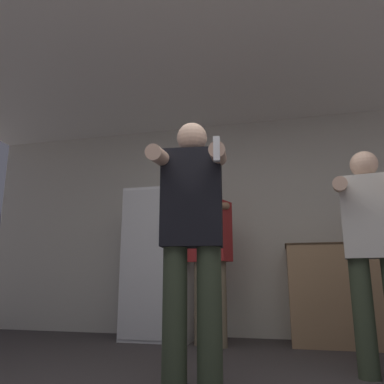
% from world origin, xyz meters
% --- Properties ---
extents(wall_back, '(7.00, 0.06, 2.55)m').
position_xyz_m(wall_back, '(0.00, 2.94, 1.27)').
color(wall_back, beige).
rests_on(wall_back, ground_plane).
extents(ceiling_slab, '(7.00, 3.43, 0.05)m').
position_xyz_m(ceiling_slab, '(0.00, 1.46, 2.57)').
color(ceiling_slab, silver).
rests_on(ceiling_slab, wall_back).
extents(refrigerator, '(0.75, 0.66, 1.63)m').
position_xyz_m(refrigerator, '(-1.01, 2.60, 0.82)').
color(refrigerator, white).
rests_on(refrigerator, ground_plane).
extents(counter, '(1.61, 0.60, 0.98)m').
position_xyz_m(counter, '(1.16, 2.63, 0.49)').
color(counter, '#997551').
rests_on(counter, ground_plane).
extents(bottle_short_whiskey, '(0.08, 0.08, 0.29)m').
position_xyz_m(bottle_short_whiskey, '(1.12, 2.62, 1.09)').
color(bottle_short_whiskey, maroon).
rests_on(bottle_short_whiskey, counter).
extents(bottle_dark_rum, '(0.07, 0.07, 0.29)m').
position_xyz_m(bottle_dark_rum, '(1.25, 2.62, 1.09)').
color(bottle_dark_rum, maroon).
rests_on(bottle_dark_rum, counter).
extents(person_woman_foreground, '(0.49, 0.51, 1.64)m').
position_xyz_m(person_woman_foreground, '(-0.21, 0.75, 0.91)').
color(person_woman_foreground, '#38422D').
rests_on(person_woman_foreground, ground_plane).
extents(person_man_side, '(0.49, 0.50, 1.54)m').
position_xyz_m(person_man_side, '(0.94, 1.31, 0.88)').
color(person_man_side, '#38422D').
rests_on(person_man_side, ground_plane).
extents(person_spectator_back, '(0.59, 0.59, 1.62)m').
position_xyz_m(person_spectator_back, '(-0.40, 2.28, 0.97)').
color(person_spectator_back, '#75664C').
rests_on(person_spectator_back, ground_plane).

